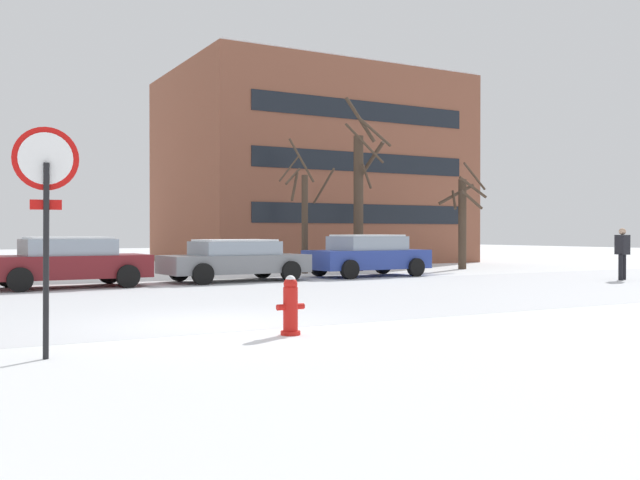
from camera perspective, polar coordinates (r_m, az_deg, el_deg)
ground_plane at (r=12.00m, az=-8.82°, el=-6.71°), size 120.00×120.00×0.00m
road_surface at (r=15.56m, az=-13.67°, el=-5.04°), size 80.00×9.54×0.00m
stop_sign at (r=9.11m, az=-21.09°, el=3.28°), size 0.75×0.19×2.79m
fire_hydrant at (r=10.64m, az=-2.38°, el=-5.22°), size 0.44×0.30×0.89m
parked_car_maroon at (r=20.97m, az=-19.54°, el=-1.63°), size 4.38×2.29×1.41m
parked_car_gray at (r=22.50m, az=-6.84°, el=-1.56°), size 4.61×2.32×1.32m
parked_car_blue at (r=24.96m, az=3.81°, el=-1.20°), size 4.37×2.29×1.46m
pedestrian_crossing at (r=24.92m, az=23.05°, el=-0.73°), size 0.47×0.44×1.68m
tree_far_mid at (r=28.47m, az=3.20°, el=3.65°), size 2.08×2.05×6.84m
tree_far_right at (r=30.47m, az=11.36°, el=1.72°), size 1.76×1.84×4.40m
tree_far_left at (r=26.74m, az=-1.26°, el=2.10°), size 1.84×1.83×5.03m
building_far_right at (r=38.03m, az=-0.80°, el=5.63°), size 14.30×10.59×9.75m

